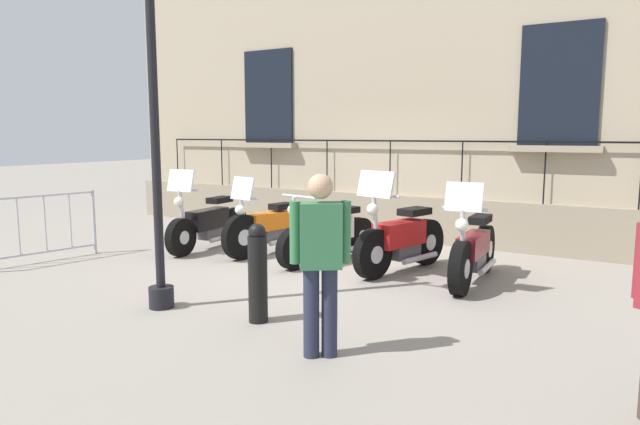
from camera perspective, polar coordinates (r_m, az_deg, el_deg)
The scene contains 11 objects.
ground_plane at distance 8.81m, azimuth 1.13°, elevation -4.91°, with size 60.00×60.00×0.00m, color gray.
building_facade at distance 11.05m, azimuth 8.18°, elevation 17.89°, with size 0.82×12.79×8.03m.
motorcycle_black at distance 9.88m, azimuth -11.11°, elevation -1.15°, with size 2.10×0.59×1.39m.
motorcycle_orange at distance 9.33m, azimuth -5.07°, elevation -1.53°, with size 1.97×0.63×1.29m.
motorcycle_white at distance 8.72m, azimuth 0.85°, elevation -2.32°, with size 2.07×0.81×1.08m.
motorcycle_red at distance 8.14m, azimuth 8.11°, elevation -2.75°, with size 1.91×0.84×1.46m.
motorcycle_maroon at distance 7.72m, azimuth 15.18°, elevation -3.81°, with size 2.02×0.55×1.38m.
lamppost at distance 6.53m, azimuth -16.51°, elevation 14.47°, with size 0.29×0.99×4.37m.
crowd_barrier at distance 9.62m, azimuth -26.94°, elevation -1.26°, with size 1.95×0.42×1.05m.
bollard at distance 5.95m, azimuth -6.27°, elevation -6.03°, with size 0.20×0.20×1.04m.
pedestrian_walking at distance 4.91m, azimuth 0.04°, elevation -4.35°, with size 0.39×0.45×1.62m.
Camera 1 is at (7.44, 4.29, 1.95)m, focal length 31.87 mm.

